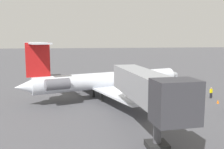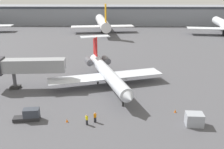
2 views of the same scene
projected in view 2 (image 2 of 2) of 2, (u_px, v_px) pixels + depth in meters
The scene contains 11 objects.
ground_plane at pixel (89, 88), 51.80m from camera, with size 400.00×400.00×0.10m, color #4C4C51.
regional_jet at pixel (106, 72), 52.64m from camera, with size 24.22×26.84×8.69m.
jet_bridge at pixel (23, 66), 50.33m from camera, with size 14.84×3.99×6.40m.
ground_crew_marshaller at pixel (87, 120), 37.74m from camera, with size 0.41×0.47×1.69m.
ground_crew_loader at pixel (95, 117), 38.43m from camera, with size 0.42×0.48×1.69m.
baggage_tug_lead at pixel (29, 115), 39.06m from camera, with size 4.16×1.96×1.90m.
cargo_container_uld at pixel (194, 119), 37.57m from camera, with size 2.62×2.05×1.94m.
traffic_cone_near at pixel (67, 120), 38.66m from camera, with size 0.36×0.36×0.55m.
traffic_cone_mid at pixel (175, 111), 41.63m from camera, with size 0.36×0.36×0.55m.
terminal_building at pixel (107, 15), 141.92m from camera, with size 169.81×18.20×10.01m.
parked_airliner_west_mid at pixel (102, 23), 114.27m from camera, with size 28.92×33.99×13.57m.
Camera 2 is at (5.93, -47.90, 19.60)m, focal length 40.41 mm.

